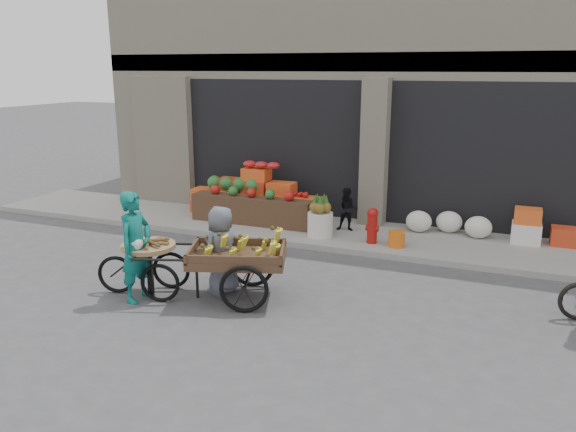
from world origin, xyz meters
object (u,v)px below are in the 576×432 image
at_px(tricycle_cart, 149,260).
at_px(vendor_grey, 222,250).
at_px(vendor_woman, 136,247).
at_px(orange_bucket, 397,239).
at_px(banana_cart, 234,253).
at_px(fire_hydrant, 372,224).
at_px(pineapple_bin, 320,224).
at_px(seated_person, 347,209).

distance_m(tricycle_cart, vendor_grey, 1.15).
height_order(tricycle_cart, vendor_grey, vendor_grey).
height_order(vendor_woman, vendor_grey, vendor_woman).
relative_size(orange_bucket, banana_cart, 0.12).
bearing_deg(vendor_grey, orange_bucket, 162.77).
relative_size(fire_hydrant, vendor_grey, 0.50).
distance_m(orange_bucket, banana_cart, 3.73).
relative_size(vendor_woman, vendor_grey, 1.21).
relative_size(pineapple_bin, tricycle_cart, 0.36).
relative_size(fire_hydrant, banana_cart, 0.27).
bearing_deg(tricycle_cart, fire_hydrant, 36.93).
xyz_separation_m(fire_hydrant, banana_cart, (-1.37, -3.24, 0.25)).
height_order(fire_hydrant, vendor_woman, vendor_woman).
relative_size(banana_cart, vendor_grey, 1.87).
bearing_deg(pineapple_bin, tricycle_cart, -113.66).
xyz_separation_m(seated_person, tricycle_cart, (-1.99, -4.24, -0.02)).
xyz_separation_m(fire_hydrant, seated_person, (-0.70, 0.65, 0.08)).
xyz_separation_m(pineapple_bin, vendor_woman, (-1.64, -3.88, 0.49)).
bearing_deg(vendor_woman, fire_hydrant, -32.88).
xyz_separation_m(banana_cart, vendor_grey, (-0.29, 0.15, -0.04)).
xyz_separation_m(pineapple_bin, banana_cart, (-0.27, -3.29, 0.38)).
bearing_deg(tricycle_cart, seated_person, 48.63).
height_order(seated_person, vendor_woman, vendor_woman).
height_order(orange_bucket, vendor_grey, vendor_grey).
height_order(banana_cart, tricycle_cart, banana_cart).
distance_m(vendor_woman, tricycle_cart, 0.38).
height_order(pineapple_bin, orange_bucket, pineapple_bin).
bearing_deg(seated_person, vendor_woman, -124.48).
bearing_deg(orange_bucket, pineapple_bin, 176.42).
xyz_separation_m(orange_bucket, seated_person, (-1.20, 0.70, 0.31)).
distance_m(banana_cart, vendor_grey, 0.33).
relative_size(pineapple_bin, seated_person, 0.56).
bearing_deg(vendor_grey, seated_person, -176.27).
bearing_deg(vendor_woman, orange_bucket, -37.90).
relative_size(tricycle_cart, vendor_grey, 1.03).
bearing_deg(pineapple_bin, banana_cart, -94.77).
xyz_separation_m(pineapple_bin, orange_bucket, (1.60, -0.10, -0.10)).
bearing_deg(vendor_grey, vendor_woman, -37.34).
bearing_deg(vendor_woman, pineapple_bin, -20.20).
bearing_deg(vendor_grey, banana_cart, 81.39).
relative_size(fire_hydrant, seated_person, 0.76).
distance_m(orange_bucket, seated_person, 1.42).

